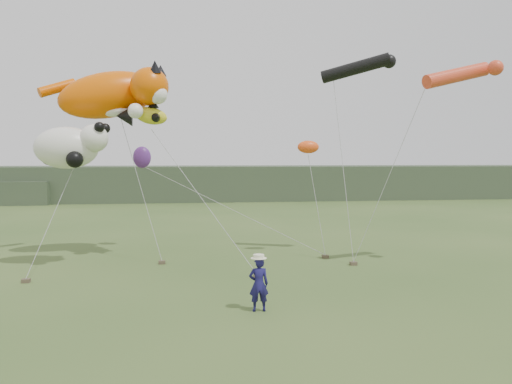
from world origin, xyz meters
TOP-DOWN VIEW (x-y plane):
  - ground at (0.00, 0.00)m, footprint 120.00×120.00m
  - headland at (-3.11, 44.69)m, footprint 90.00×13.00m
  - festival_attendant at (-0.62, -0.90)m, footprint 0.65×0.43m
  - sandbag_anchors at (-0.98, 5.36)m, footprint 14.26×3.92m
  - cat_kite at (-6.20, 8.71)m, footprint 6.50×3.58m
  - fish_kite at (-5.04, 8.01)m, footprint 2.52×1.68m
  - tube_kites at (7.42, 5.99)m, footprint 6.98×5.31m
  - panda_kite at (-8.01, 6.67)m, footprint 3.30×2.14m
  - misc_kites at (-1.97, 9.93)m, footprint 9.54×3.49m

SIDE VIEW (x-z plane):
  - ground at x=0.00m, z-range 0.00..0.00m
  - sandbag_anchors at x=-0.98m, z-range 0.00..0.16m
  - festival_attendant at x=-0.62m, z-range 0.00..1.76m
  - headland at x=-3.11m, z-range -0.08..3.92m
  - misc_kites at x=-1.97m, z-range 4.47..5.90m
  - panda_kite at x=-8.01m, z-range 4.42..6.47m
  - fish_kite at x=-5.04m, z-range 6.32..7.65m
  - cat_kite at x=-6.20m, z-range 6.50..9.64m
  - tube_kites at x=7.42m, z-range 7.96..10.16m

